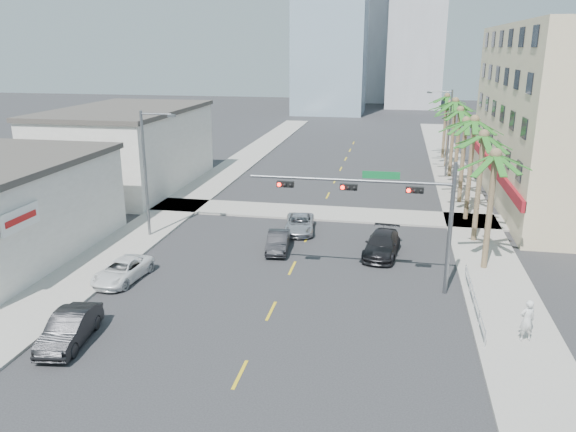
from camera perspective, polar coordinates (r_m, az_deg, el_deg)
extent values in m
plane|color=#262628|center=(26.09, -3.69, -13.45)|extent=(260.00, 260.00, 0.00)
cube|color=gray|center=(44.19, 18.39, -1.26)|extent=(4.00, 120.00, 0.15)
cube|color=gray|center=(47.26, -11.76, 0.42)|extent=(4.00, 120.00, 0.15)
cube|color=gray|center=(46.04, 3.15, 0.32)|extent=(80.00, 4.00, 0.15)
cube|color=maroon|center=(53.43, 19.97, 4.87)|extent=(0.30, 28.00, 0.80)
cube|color=beige|center=(56.66, -15.96, 6.49)|extent=(11.00, 18.00, 7.20)
cube|color=#ADADB2|center=(147.24, 7.91, 19.74)|extent=(16.00, 16.00, 42.00)
cylinder|color=slate|center=(31.41, 16.12, -1.54)|extent=(0.24, 0.24, 7.20)
cylinder|color=slate|center=(30.65, 6.23, 3.64)|extent=(11.00, 0.16, 0.16)
cube|color=#0C662D|center=(30.49, 9.44, 4.12)|extent=(2.00, 0.05, 0.40)
cube|color=black|center=(30.52, 12.75, 2.59)|extent=(0.95, 0.28, 0.32)
sphere|color=#FF0C05|center=(30.35, 12.15, 2.55)|extent=(0.22, 0.22, 0.22)
cube|color=black|center=(30.59, 6.18, 2.94)|extent=(0.95, 0.28, 0.32)
sphere|color=#FF0C05|center=(30.46, 5.56, 2.90)|extent=(0.22, 0.22, 0.22)
cube|color=black|center=(31.05, -0.27, 3.25)|extent=(0.95, 0.28, 0.32)
sphere|color=#FF0C05|center=(30.96, -0.91, 3.21)|extent=(0.22, 0.22, 0.22)
cylinder|color=brown|center=(35.55, 19.78, 0.24)|extent=(0.36, 0.36, 7.20)
cylinder|color=brown|center=(40.48, 18.77, 2.55)|extent=(0.36, 0.36, 7.56)
cylinder|color=brown|center=(45.47, 17.98, 4.35)|extent=(0.36, 0.36, 7.92)
cylinder|color=brown|center=(50.60, 17.29, 5.20)|extent=(0.36, 0.36, 7.20)
cylinder|color=brown|center=(55.66, 16.78, 6.43)|extent=(0.36, 0.36, 7.56)
cylinder|color=brown|center=(60.74, 16.35, 7.46)|extent=(0.36, 0.36, 7.92)
cylinder|color=brown|center=(65.91, 15.94, 7.86)|extent=(0.36, 0.36, 7.20)
cylinder|color=brown|center=(71.02, 15.63, 8.64)|extent=(0.36, 0.36, 7.56)
cylinder|color=slate|center=(40.55, -14.28, 4.00)|extent=(0.20, 0.20, 9.00)
cylinder|color=slate|center=(39.40, -13.26, 10.07)|extent=(2.20, 0.12, 0.12)
cube|color=slate|center=(38.98, -11.75, 9.94)|extent=(0.50, 0.25, 0.18)
cylinder|color=slate|center=(60.62, 16.01, 7.99)|extent=(0.20, 0.20, 9.00)
cylinder|color=slate|center=(60.07, 15.28, 12.11)|extent=(2.20, 0.12, 0.12)
cube|color=slate|center=(60.01, 14.20, 12.09)|extent=(0.50, 0.25, 0.18)
cylinder|color=silver|center=(30.81, 18.39, -8.21)|extent=(0.08, 8.00, 0.08)
cylinder|color=silver|center=(30.66, 18.45, -7.62)|extent=(0.08, 8.00, 0.08)
cylinder|color=silver|center=(27.28, 19.38, -11.82)|extent=(0.08, 0.08, 1.00)
cylinder|color=silver|center=(29.04, 18.85, -9.95)|extent=(0.08, 0.08, 1.00)
cylinder|color=silver|center=(30.83, 18.38, -8.30)|extent=(0.08, 0.08, 1.00)
cylinder|color=silver|center=(32.64, 17.97, -6.83)|extent=(0.08, 0.08, 1.00)
cylinder|color=silver|center=(34.47, 17.60, -5.51)|extent=(0.08, 0.08, 1.00)
imported|color=black|center=(28.13, -21.31, -10.60)|extent=(2.11, 4.59, 1.46)
imported|color=white|center=(34.27, -16.48, -5.34)|extent=(2.45, 4.60, 1.23)
imported|color=black|center=(37.54, -1.03, -2.62)|extent=(1.79, 4.04, 1.29)
imported|color=silver|center=(41.38, 1.18, -0.78)|extent=(2.58, 4.69, 1.24)
imported|color=black|center=(37.28, 9.52, -2.86)|extent=(2.59, 5.22, 1.46)
imported|color=silver|center=(28.25, 23.11, -9.72)|extent=(0.85, 0.70, 2.02)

